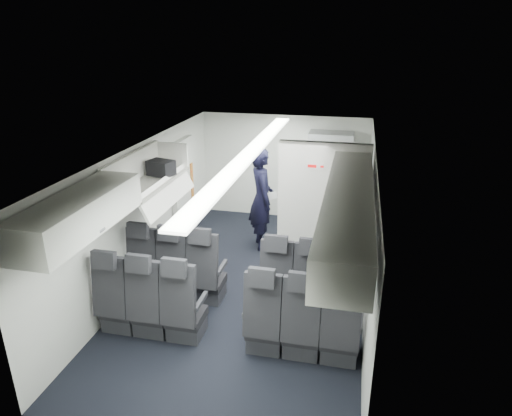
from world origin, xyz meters
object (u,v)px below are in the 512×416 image
at_px(seat_row_mid, 223,317).
at_px(galley_unit, 329,180).
at_px(flight_attendant, 262,199).
at_px(carry_on_bag, 161,168).
at_px(seat_row_front, 241,281).
at_px(boarding_door, 184,189).

height_order(seat_row_mid, galley_unit, galley_unit).
bearing_deg(flight_attendant, carry_on_bag, 116.08).
bearing_deg(carry_on_bag, flight_attendant, 64.29).
relative_size(galley_unit, flight_attendant, 1.03).
xyz_separation_m(flight_attendant, carry_on_bag, (-1.23, -1.40, 0.88)).
bearing_deg(seat_row_mid, seat_row_front, 90.00).
relative_size(seat_row_mid, boarding_door, 1.79).
distance_m(galley_unit, flight_attendant, 1.67).
relative_size(seat_row_front, boarding_door, 1.79).
relative_size(galley_unit, carry_on_bag, 5.16).
xyz_separation_m(seat_row_front, flight_attendant, (-0.13, 1.98, 0.52)).
distance_m(seat_row_front, galley_unit, 3.43).
xyz_separation_m(boarding_door, flight_attendant, (1.51, -0.10, -0.03)).
height_order(seat_row_front, galley_unit, galley_unit).
bearing_deg(boarding_door, seat_row_front, -51.84).
bearing_deg(boarding_door, seat_row_mid, -61.23).
relative_size(seat_row_front, seat_row_mid, 1.00).
xyz_separation_m(seat_row_mid, carry_on_bag, (-1.36, 1.48, 1.40)).
bearing_deg(boarding_door, galley_unit, 24.28).
distance_m(seat_row_mid, flight_attendant, 2.93).
relative_size(galley_unit, boarding_door, 1.02).
relative_size(boarding_door, flight_attendant, 1.01).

